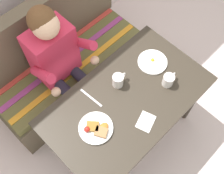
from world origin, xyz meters
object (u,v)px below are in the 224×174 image
Objects in this scene: coffee_mug at (168,80)px; napkin at (146,122)px; coffee_mug_second at (118,80)px; knife at (91,98)px; table at (127,105)px; couch at (65,65)px; plate_breakfast at (96,128)px; plate_eggs at (152,62)px; person at (59,60)px.

napkin is (-0.33, -0.09, -0.05)m from coffee_mug.
coffee_mug_second is 0.23m from knife.
table is 0.83× the size of couch.
napkin is at bearing -74.77° from knife.
plate_breakfast reaches higher than knife.
plate_breakfast is 0.67m from plate_eggs.
coffee_mug_second is 0.89× the size of napkin.
person reaches higher than couch.
person is 0.49m from coffee_mug_second.
plate_breakfast is (-0.30, -0.77, 0.41)m from couch.
napkin reaches higher than table.
knife is at bearing 132.11° from table.
person reaches higher than coffee_mug.
coffee_mug is at bearing -106.51° from plate_eggs.
person is 5.22× the size of plate_breakfast.
coffee_mug_second is at bearing 77.14° from napkin.
table is 9.09× the size of napkin.
plate_breakfast is (-0.30, -0.00, 0.10)m from table.
plate_eggs is at bearing -46.53° from person.
coffee_mug_second is (0.35, 0.14, 0.04)m from plate_breakfast.
coffee_mug is (0.60, -0.11, 0.04)m from plate_breakfast.
person is 0.82m from coffee_mug.
coffee_mug_second is at bearing 135.78° from coffee_mug.
plate_eggs is (0.36, 0.08, 0.09)m from table.
knife is at bearing 55.27° from plate_breakfast.
plate_breakfast is 0.62m from coffee_mug.
napkin is (-0.08, -0.34, -0.05)m from coffee_mug_second.
couch is (0.00, 0.76, -0.32)m from table.
plate_eggs is at bearing 35.90° from napkin.
plate_breakfast is 0.34m from napkin.
plate_eggs is 1.89× the size of coffee_mug_second.
napkin is (-0.03, -0.97, 0.40)m from couch.
table is 0.20m from coffee_mug_second.
table is 0.32m from plate_breakfast.
couch is at bearing 117.69° from plate_eggs.
couch is 6.45× the size of plate_eggs.
plate_eggs is at bearing -62.31° from couch.
coffee_mug is at bearing 14.87° from napkin.
couch is 0.78m from coffee_mug_second.
coffee_mug_second is at bearing 21.73° from plate_breakfast.
couch is 12.20× the size of coffee_mug.
knife is (-0.17, -0.58, 0.40)m from couch.
coffee_mug_second is at bearing 170.09° from plate_eggs.
coffee_mug_second reaches higher than plate_breakfast.
knife is (0.13, 0.19, -0.01)m from plate_breakfast.
plate_eggs reaches higher than knife.
couch is 7.20× the size of knife.
plate_breakfast is 1.16× the size of knife.
knife is (-0.47, 0.30, -0.05)m from coffee_mug.
plate_breakfast is at bearing -172.76° from plate_eggs.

